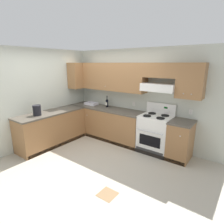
# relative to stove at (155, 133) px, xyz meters

# --- Properties ---
(ground_plane) EXTENTS (7.04, 7.04, 0.00)m
(ground_plane) POSITION_rel_stove_xyz_m (-1.19, -1.25, -0.48)
(ground_plane) COLOR #B2AA99
(floor_accent_tile) EXTENTS (0.30, 0.30, 0.01)m
(floor_accent_tile) POSITION_rel_stove_xyz_m (0.04, -1.98, -0.48)
(floor_accent_tile) COLOR olive
(floor_accent_tile) RESTS_ON ground_plane
(wall_back) EXTENTS (4.68, 0.57, 2.55)m
(wall_back) POSITION_rel_stove_xyz_m (-0.79, 0.27, 1.00)
(wall_back) COLOR beige
(wall_back) RESTS_ON ground_plane
(wall_left) EXTENTS (0.47, 4.00, 2.55)m
(wall_left) POSITION_rel_stove_xyz_m (-2.78, -1.02, 0.86)
(wall_left) COLOR beige
(wall_left) RESTS_ON ground_plane
(counter_back_run) EXTENTS (3.60, 0.65, 0.91)m
(counter_back_run) POSITION_rel_stove_xyz_m (-1.18, -0.01, -0.03)
(counter_back_run) COLOR olive
(counter_back_run) RESTS_ON ground_plane
(counter_left_run) EXTENTS (0.63, 1.91, 0.91)m
(counter_left_run) POSITION_rel_stove_xyz_m (-2.43, -1.26, -0.03)
(counter_left_run) COLOR olive
(counter_left_run) RESTS_ON ground_plane
(stove) EXTENTS (0.76, 0.62, 1.20)m
(stove) POSITION_rel_stove_xyz_m (0.00, 0.00, 0.00)
(stove) COLOR white
(stove) RESTS_ON ground_plane
(wine_bottle) EXTENTS (0.08, 0.08, 0.33)m
(wine_bottle) POSITION_rel_stove_xyz_m (-1.60, 0.11, 0.56)
(wine_bottle) COLOR black
(wine_bottle) RESTS_ON counter_back_run
(bowl) EXTENTS (0.40, 0.25, 0.07)m
(bowl) POSITION_rel_stove_xyz_m (-2.19, 0.06, 0.45)
(bowl) COLOR silver
(bowl) RESTS_ON counter_back_run
(bucket) EXTENTS (0.21, 0.21, 0.26)m
(bucket) POSITION_rel_stove_xyz_m (-2.42, -1.65, 0.57)
(bucket) COLOR black
(bucket) RESTS_ON counter_left_run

